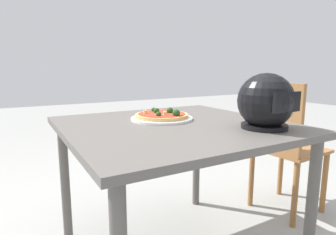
{
  "coord_description": "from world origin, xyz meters",
  "views": [
    {
      "loc": [
        0.69,
        1.14,
        0.98
      ],
      "look_at": [
        0.0,
        -0.06,
        0.74
      ],
      "focal_mm": 30.02,
      "sensor_mm": 36.0,
      "label": 1
    }
  ],
  "objects": [
    {
      "name": "dining_table",
      "position": [
        0.0,
        0.0,
        0.64
      ],
      "size": [
        1.02,
        1.01,
        0.72
      ],
      "color": "#5B5651",
      "rests_on": "ground"
    },
    {
      "name": "pizza_plate",
      "position": [
        0.01,
        -0.12,
        0.73
      ],
      "size": [
        0.32,
        0.32,
        0.01
      ],
      "primitive_type": "cylinder",
      "color": "white",
      "rests_on": "dining_table"
    },
    {
      "name": "pizza",
      "position": [
        0.01,
        -0.12,
        0.75
      ],
      "size": [
        0.27,
        0.27,
        0.05
      ],
      "color": "tan",
      "rests_on": "pizza_plate"
    },
    {
      "name": "motorcycle_helmet",
      "position": [
        -0.28,
        0.3,
        0.84
      ],
      "size": [
        0.24,
        0.24,
        0.24
      ],
      "color": "black",
      "rests_on": "dining_table"
    },
    {
      "name": "chair_side",
      "position": [
        -0.87,
        -0.06,
        0.51
      ],
      "size": [
        0.42,
        0.42,
        0.9
      ],
      "color": "#996638",
      "rests_on": "ground"
    }
  ]
}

